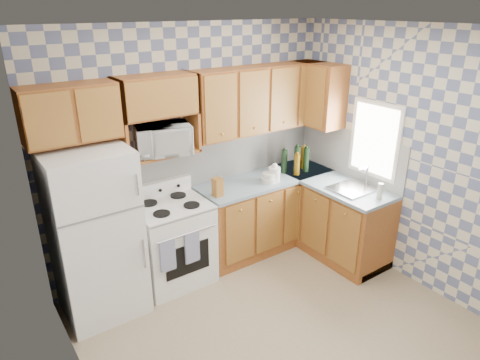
{
  "coord_description": "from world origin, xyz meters",
  "views": [
    {
      "loc": [
        -2.19,
        -2.43,
        2.85
      ],
      "look_at": [
        0.05,
        0.75,
        1.25
      ],
      "focal_mm": 32.0,
      "sensor_mm": 36.0,
      "label": 1
    }
  ],
  "objects_px": {
    "electric_kettle": "(274,174)",
    "stove_body": "(173,244)",
    "microwave": "(163,139)",
    "refrigerator": "(95,234)"
  },
  "relations": [
    {
      "from": "stove_body",
      "to": "microwave",
      "type": "bearing_deg",
      "value": 80.08
    },
    {
      "from": "electric_kettle",
      "to": "stove_body",
      "type": "bearing_deg",
      "value": 174.18
    },
    {
      "from": "refrigerator",
      "to": "electric_kettle",
      "type": "relative_size",
      "value": 9.58
    },
    {
      "from": "stove_body",
      "to": "electric_kettle",
      "type": "height_order",
      "value": "electric_kettle"
    },
    {
      "from": "refrigerator",
      "to": "microwave",
      "type": "bearing_deg",
      "value": 8.64
    },
    {
      "from": "electric_kettle",
      "to": "microwave",
      "type": "bearing_deg",
      "value": 169.69
    },
    {
      "from": "electric_kettle",
      "to": "refrigerator",
      "type": "bearing_deg",
      "value": 177.09
    },
    {
      "from": "stove_body",
      "to": "microwave",
      "type": "height_order",
      "value": "microwave"
    },
    {
      "from": "stove_body",
      "to": "electric_kettle",
      "type": "bearing_deg",
      "value": -5.82
    },
    {
      "from": "refrigerator",
      "to": "stove_body",
      "type": "xyz_separation_m",
      "value": [
        0.8,
        0.03,
        -0.39
      ]
    }
  ]
}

